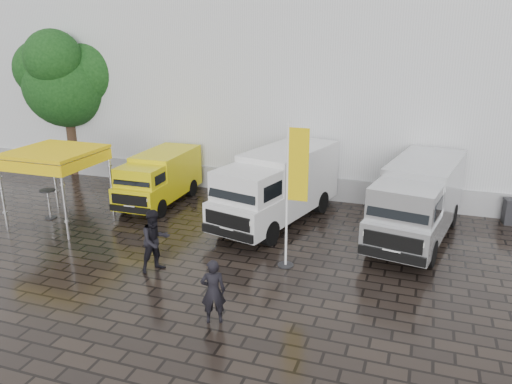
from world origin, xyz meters
TOP-DOWN VIEW (x-y plane):
  - ground at (0.00, 0.00)m, footprint 120.00×120.00m
  - exhibition_hall at (2.00, 16.00)m, footprint 44.00×16.00m
  - hall_plinth at (2.00, 7.95)m, footprint 44.00×0.15m
  - van_yellow at (-6.81, 5.14)m, footprint 1.84×4.65m
  - van_white at (-1.52, 4.70)m, footprint 3.59×6.62m
  - van_silver at (3.54, 4.70)m, footprint 3.19×6.49m
  - canopy_tent at (-9.34, 2.02)m, footprint 2.92×2.92m
  - flagpole at (0.02, 1.17)m, footprint 0.88×0.50m
  - tree at (-13.45, 8.15)m, footprint 4.13×4.18m
  - cocktail_table at (-10.03, 2.20)m, footprint 0.60×0.60m
  - wheelie_bin at (6.94, 7.43)m, footprint 0.65×0.65m
  - person_front at (-1.01, -2.47)m, footprint 0.73×0.63m
  - person_tent at (-3.81, -0.41)m, footprint 1.14×1.20m

SIDE VIEW (x-z plane):
  - ground at x=0.00m, z-range 0.00..0.00m
  - wheelie_bin at x=6.94m, z-range 0.00..0.98m
  - hall_plinth at x=2.00m, z-range 0.00..1.00m
  - cocktail_table at x=-10.03m, z-range 0.00..1.15m
  - person_front at x=-1.01m, z-range 0.00..1.70m
  - person_tent at x=-3.81m, z-range 0.00..1.95m
  - van_yellow at x=-6.81m, z-range 0.00..2.14m
  - van_silver at x=3.54m, z-range 0.00..2.69m
  - van_white at x=-1.52m, z-range 0.00..2.73m
  - flagpole at x=0.02m, z-range 0.23..4.78m
  - canopy_tent at x=-9.34m, z-range 1.21..4.05m
  - tree at x=-13.45m, z-range 1.05..8.46m
  - exhibition_hall at x=2.00m, z-range 0.00..12.00m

